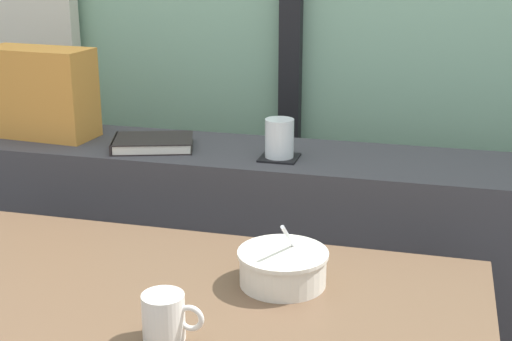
{
  "coord_description": "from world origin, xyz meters",
  "views": [
    {
      "loc": [
        0.5,
        -1.29,
        1.39
      ],
      "look_at": [
        0.04,
        0.43,
        0.82
      ],
      "focal_mm": 50.5,
      "sensor_mm": 36.0,
      "label": 1
    }
  ],
  "objects_px": {
    "breakfast_table": "(169,340)",
    "throw_pillow": "(40,93)",
    "coaster_square": "(279,158)",
    "closed_book": "(152,143)",
    "juice_glass": "(279,140)",
    "soup_bowl": "(283,268)",
    "ceramic_mug": "(165,317)"
  },
  "relations": [
    {
      "from": "throw_pillow",
      "to": "soup_bowl",
      "type": "height_order",
      "value": "throw_pillow"
    },
    {
      "from": "soup_bowl",
      "to": "ceramic_mug",
      "type": "xyz_separation_m",
      "value": [
        -0.15,
        -0.26,
        0.01
      ]
    },
    {
      "from": "closed_book",
      "to": "throw_pillow",
      "type": "height_order",
      "value": "throw_pillow"
    },
    {
      "from": "breakfast_table",
      "to": "juice_glass",
      "type": "distance_m",
      "value": 0.65
    },
    {
      "from": "closed_book",
      "to": "soup_bowl",
      "type": "distance_m",
      "value": 0.7
    },
    {
      "from": "closed_book",
      "to": "ceramic_mug",
      "type": "distance_m",
      "value": 0.83
    },
    {
      "from": "throw_pillow",
      "to": "ceramic_mug",
      "type": "bearing_deg",
      "value": -48.75
    },
    {
      "from": "breakfast_table",
      "to": "throw_pillow",
      "type": "distance_m",
      "value": 0.96
    },
    {
      "from": "closed_book",
      "to": "soup_bowl",
      "type": "relative_size",
      "value": 1.39
    },
    {
      "from": "throw_pillow",
      "to": "breakfast_table",
      "type": "bearing_deg",
      "value": -44.62
    },
    {
      "from": "soup_bowl",
      "to": "breakfast_table",
      "type": "bearing_deg",
      "value": -157.08
    },
    {
      "from": "coaster_square",
      "to": "ceramic_mug",
      "type": "distance_m",
      "value": 0.75
    },
    {
      "from": "coaster_square",
      "to": "juice_glass",
      "type": "distance_m",
      "value": 0.05
    },
    {
      "from": "soup_bowl",
      "to": "ceramic_mug",
      "type": "bearing_deg",
      "value": -120.39
    },
    {
      "from": "coaster_square",
      "to": "soup_bowl",
      "type": "distance_m",
      "value": 0.5
    },
    {
      "from": "closed_book",
      "to": "coaster_square",
      "type": "bearing_deg",
      "value": -1.37
    },
    {
      "from": "juice_glass",
      "to": "soup_bowl",
      "type": "distance_m",
      "value": 0.51
    },
    {
      "from": "breakfast_table",
      "to": "throw_pillow",
      "type": "height_order",
      "value": "throw_pillow"
    },
    {
      "from": "coaster_square",
      "to": "closed_book",
      "type": "xyz_separation_m",
      "value": [
        -0.37,
        0.01,
        0.01
      ]
    },
    {
      "from": "coaster_square",
      "to": "soup_bowl",
      "type": "xyz_separation_m",
      "value": [
        0.12,
        -0.48,
        -0.09
      ]
    },
    {
      "from": "coaster_square",
      "to": "throw_pillow",
      "type": "xyz_separation_m",
      "value": [
        -0.73,
        0.05,
        0.13
      ]
    },
    {
      "from": "coaster_square",
      "to": "throw_pillow",
      "type": "height_order",
      "value": "throw_pillow"
    },
    {
      "from": "juice_glass",
      "to": "ceramic_mug",
      "type": "height_order",
      "value": "juice_glass"
    },
    {
      "from": "breakfast_table",
      "to": "ceramic_mug",
      "type": "bearing_deg",
      "value": -69.39
    },
    {
      "from": "juice_glass",
      "to": "throw_pillow",
      "type": "height_order",
      "value": "throw_pillow"
    },
    {
      "from": "coaster_square",
      "to": "throw_pillow",
      "type": "distance_m",
      "value": 0.74
    },
    {
      "from": "breakfast_table",
      "to": "throw_pillow",
      "type": "xyz_separation_m",
      "value": [
        -0.63,
        0.62,
        0.36
      ]
    },
    {
      "from": "closed_book",
      "to": "breakfast_table",
      "type": "bearing_deg",
      "value": -65.31
    },
    {
      "from": "throw_pillow",
      "to": "coaster_square",
      "type": "bearing_deg",
      "value": -4.02
    },
    {
      "from": "juice_glass",
      "to": "soup_bowl",
      "type": "height_order",
      "value": "juice_glass"
    },
    {
      "from": "breakfast_table",
      "to": "juice_glass",
      "type": "height_order",
      "value": "juice_glass"
    },
    {
      "from": "juice_glass",
      "to": "soup_bowl",
      "type": "bearing_deg",
      "value": -76.11
    }
  ]
}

